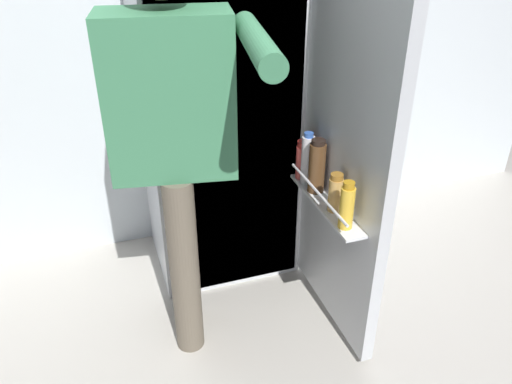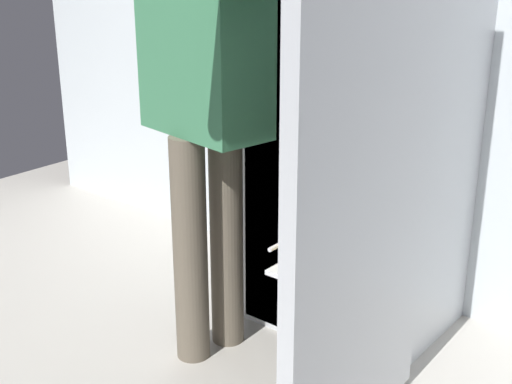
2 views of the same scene
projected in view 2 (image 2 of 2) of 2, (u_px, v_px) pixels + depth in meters
name	position (u px, v px, depth m)	size (l,w,h in m)	color
ground_plane	(272.00, 377.00, 2.41)	(5.28, 5.28, 0.00)	#B7B2A8
refrigerator	(363.00, 100.00, 2.43)	(0.74, 1.25, 1.79)	silver
person	(206.00, 82.00, 2.24)	(0.56, 0.81, 1.65)	#665B4C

